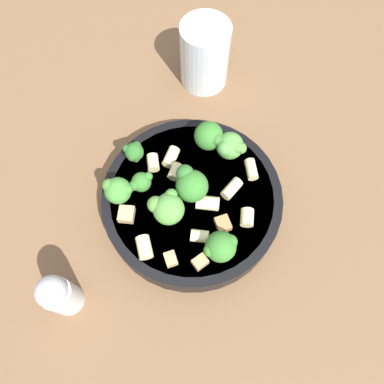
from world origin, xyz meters
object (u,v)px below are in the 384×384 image
rigatoni_5 (171,157)px  chicken_chunk_2 (126,214)px  broccoli_floret_4 (134,152)px  chicken_chunk_3 (200,262)px  broccoli_floret_1 (117,191)px  rigatoni_7 (251,169)px  rigatoni_4 (144,247)px  rigatoni_2 (247,217)px  rigatoni_6 (208,203)px  pasta_bowl (192,200)px  rigatoni_8 (153,163)px  chicken_chunk_0 (175,260)px  broccoli_floret_2 (190,185)px  rigatoni_1 (200,236)px  broccoli_floret_7 (141,182)px  pepper_shaker (59,295)px  broccoli_floret_5 (167,208)px  broccoli_floret_6 (230,146)px  rigatoni_0 (232,189)px  rigatoni_3 (175,172)px  broccoli_floret_3 (209,136)px  chicken_chunk_1 (223,224)px  broccoli_floret_0 (221,246)px  drinking_glass (204,58)px

rigatoni_5 → chicken_chunk_2: (-0.09, 0.03, -0.00)m
broccoli_floret_4 → chicken_chunk_3: (-0.11, -0.12, -0.01)m
broccoli_floret_1 → rigatoni_7: broccoli_floret_1 is taller
rigatoni_4 → chicken_chunk_3: size_ratio=1.57×
rigatoni_2 → rigatoni_6: 0.05m
broccoli_floret_1 → pasta_bowl: bearing=-71.0°
rigatoni_8 → chicken_chunk_0: (-0.11, -0.07, -0.00)m
broccoli_floret_2 → rigatoni_1: 0.06m
broccoli_floret_7 → pepper_shaker: (-0.15, 0.04, -0.01)m
broccoli_floret_2 → broccoli_floret_5: bearing=154.7°
broccoli_floret_6 → rigatoni_7: 0.04m
rigatoni_0 → rigatoni_6: size_ratio=1.00×
broccoli_floret_7 → chicken_chunk_2: (-0.04, 0.01, -0.01)m
broccoli_floret_2 → rigatoni_2: size_ratio=2.27×
broccoli_floret_1 → broccoli_floret_2: bearing=-70.1°
rigatoni_3 → rigatoni_5: 0.02m
broccoli_floret_7 → rigatoni_0: 0.11m
rigatoni_5 → rigatoni_7: bearing=-83.1°
rigatoni_2 → rigatoni_6: size_ratio=0.74×
broccoli_floret_1 → broccoli_floret_5: size_ratio=0.83×
rigatoni_4 → broccoli_floret_3: bearing=-12.2°
broccoli_floret_3 → rigatoni_5: size_ratio=1.72×
broccoli_floret_5 → chicken_chunk_0: size_ratio=2.77×
pasta_bowl → pepper_shaker: size_ratio=2.74×
broccoli_floret_5 → chicken_chunk_1: bearing=-83.8°
rigatoni_6 → pepper_shaker: size_ratio=0.34×
rigatoni_4 → rigatoni_8: size_ratio=1.24×
pasta_bowl → rigatoni_1: 0.06m
broccoli_floret_3 → broccoli_floret_0: bearing=-159.1°
rigatoni_4 → rigatoni_6: (0.07, -0.06, 0.00)m
broccoli_floret_4 → rigatoni_3: (-0.01, -0.06, -0.01)m
broccoli_floret_5 → chicken_chunk_1: size_ratio=2.46×
drinking_glass → broccoli_floret_3: bearing=-162.2°
broccoli_floret_1 → chicken_chunk_1: broccoli_floret_1 is taller
broccoli_floret_6 → rigatoni_4: (-0.15, 0.06, -0.01)m
broccoli_floret_6 → rigatoni_6: 0.08m
broccoli_floret_5 → rigatoni_2: broccoli_floret_5 is taller
broccoli_floret_4 → rigatoni_5: broccoli_floret_4 is taller
broccoli_floret_6 → rigatoni_0: (-0.05, -0.02, -0.02)m
broccoli_floret_0 → broccoli_floret_3: (0.14, 0.05, 0.00)m
broccoli_floret_5 → rigatoni_2: (0.02, -0.09, -0.02)m
broccoli_floret_5 → rigatoni_5: (0.08, 0.02, -0.02)m
rigatoni_3 → broccoli_floret_4: bearing=83.6°
broccoli_floret_7 → drinking_glass: size_ratio=0.29×
pasta_bowl → broccoli_floret_4: bearing=71.6°
rigatoni_3 → chicken_chunk_1: 0.09m
broccoli_floret_0 → broccoli_floret_6: broccoli_floret_0 is taller
broccoli_floret_1 → rigatoni_4: 0.08m
rigatoni_3 → rigatoni_6: rigatoni_6 is taller
rigatoni_4 → chicken_chunk_2: size_ratio=1.31×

